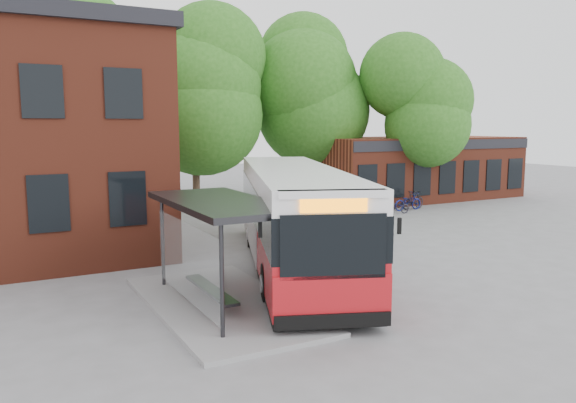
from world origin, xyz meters
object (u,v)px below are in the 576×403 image
bicycle_7 (413,200)px  bicycle_6 (408,202)px  bicycle_3 (377,203)px  bus_shelter (221,253)px  bicycle_4 (397,207)px  bicycle_2 (367,208)px  city_bus (294,218)px  bicycle_5 (384,201)px

bicycle_7 → bicycle_6: bearing=94.2°
bicycle_3 → bicycle_6: bicycle_3 is taller
bus_shelter → bicycle_6: 19.01m
bus_shelter → bicycle_4: bus_shelter is taller
bicycle_6 → bicycle_7: bicycle_7 is taller
bicycle_3 → bicycle_4: bicycle_3 is taller
bicycle_2 → bicycle_3: bicycle_3 is taller
city_bus → bicycle_2: city_bus is taller
bicycle_3 → bus_shelter: bearing=104.5°
bicycle_3 → bicycle_6: (2.08, -0.07, -0.04)m
bicycle_4 → bicycle_7: (1.93, 0.92, 0.12)m
bus_shelter → bicycle_6: bearing=35.0°
bicycle_6 → bicycle_2: bearing=99.1°
bicycle_7 → bicycle_5: bearing=58.4°
bus_shelter → bicycle_3: bearing=39.2°
bicycle_3 → bicycle_6: size_ratio=0.95×
bicycle_4 → bicycle_7: bearing=-61.9°
bus_shelter → bicycle_2: bearing=39.8°
bicycle_2 → bicycle_7: bearing=-63.4°
city_bus → bicycle_3: (9.75, 8.18, -1.14)m
bus_shelter → city_bus: (3.72, 2.79, 0.24)m
city_bus → bicycle_5: city_bus is taller
city_bus → bicycle_2: bearing=62.0°
bicycle_2 → bicycle_6: size_ratio=0.90×
bicycle_2 → bicycle_5: (2.20, 1.47, 0.05)m
city_bus → bicycle_3: city_bus is taller
bicycle_3 → bicycle_5: bicycle_3 is taller
bicycle_6 → bicycle_7: size_ratio=1.07×
city_bus → bicycle_6: 14.39m
bus_shelter → bicycle_3: (13.47, 10.98, -0.91)m
bicycle_4 → bicycle_6: bicycle_6 is taller
bicycle_5 → bicycle_6: bearing=-132.2°
bicycle_2 → bicycle_5: 2.64m
city_bus → bicycle_2: (8.50, 7.40, -1.24)m
bicycle_5 → bicycle_2: bearing=115.6°
city_bus → bicycle_6: bearing=55.4°
bicycle_3 → bicycle_5: 1.18m
bicycle_5 → bus_shelter: bearing=120.8°
bicycle_3 → bicycle_5: (0.95, 0.69, -0.04)m
bicycle_6 → bicycle_4: bearing=115.9°
city_bus → bicycle_5: bearing=60.6°
bicycle_5 → bicycle_6: (1.12, -0.76, -0.00)m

